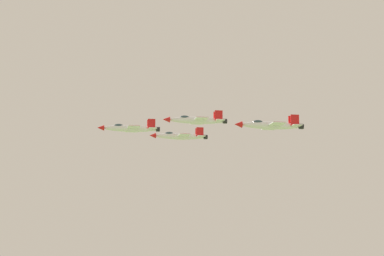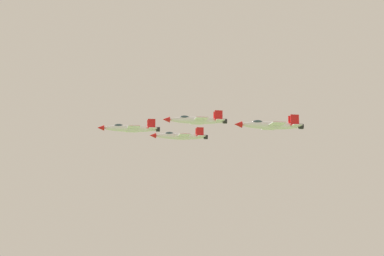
% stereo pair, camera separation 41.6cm
% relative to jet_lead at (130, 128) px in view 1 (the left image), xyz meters
% --- Properties ---
extents(jet_lead, '(11.27, 17.28, 3.76)m').
position_rel_jet_lead_xyz_m(jet_lead, '(0.00, 0.00, 0.00)').
color(jet_lead, white).
extents(jet_left_wingman, '(11.12, 17.06, 3.71)m').
position_rel_jet_lead_xyz_m(jet_left_wingman, '(18.79, 11.26, 0.33)').
color(jet_left_wingman, white).
extents(jet_right_wingman, '(11.43, 17.62, 3.81)m').
position_rel_jet_lead_xyz_m(jet_right_wingman, '(-8.08, 20.36, 0.49)').
color(jet_right_wingman, white).
extents(jet_left_outer, '(11.54, 17.80, 3.85)m').
position_rel_jet_lead_xyz_m(jet_left_outer, '(37.58, 22.51, -3.04)').
color(jet_left_outer, white).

